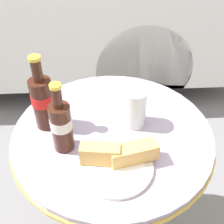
# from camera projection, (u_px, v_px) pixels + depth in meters

# --- Properties ---
(bistro_table) EXTENTS (0.66, 0.66, 0.74)m
(bistro_table) POSITION_uv_depth(u_px,v_px,m) (112.00, 168.00, 1.03)
(bistro_table) COLOR gold
(bistro_table) RESTS_ON ground_plane
(cola_bottle_left) EXTENTS (0.06, 0.06, 0.23)m
(cola_bottle_left) POSITION_uv_depth(u_px,v_px,m) (61.00, 125.00, 0.79)
(cola_bottle_left) COLOR #3D1E14
(cola_bottle_left) RESTS_ON bistro_table
(cola_bottle_right) EXTENTS (0.07, 0.07, 0.25)m
(cola_bottle_right) POSITION_uv_depth(u_px,v_px,m) (43.00, 101.00, 0.86)
(cola_bottle_right) COLOR #3D1E14
(cola_bottle_right) RESTS_ON bistro_table
(drinking_glass) EXTENTS (0.08, 0.08, 0.13)m
(drinking_glass) POSITION_uv_depth(u_px,v_px,m) (134.00, 109.00, 0.89)
(drinking_glass) COLOR #C68923
(drinking_glass) RESTS_ON bistro_table
(lunch_plate_near) EXTENTS (0.23, 0.21, 0.07)m
(lunch_plate_near) POSITION_uv_depth(u_px,v_px,m) (117.00, 160.00, 0.78)
(lunch_plate_near) COLOR silver
(lunch_plate_near) RESTS_ON bistro_table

